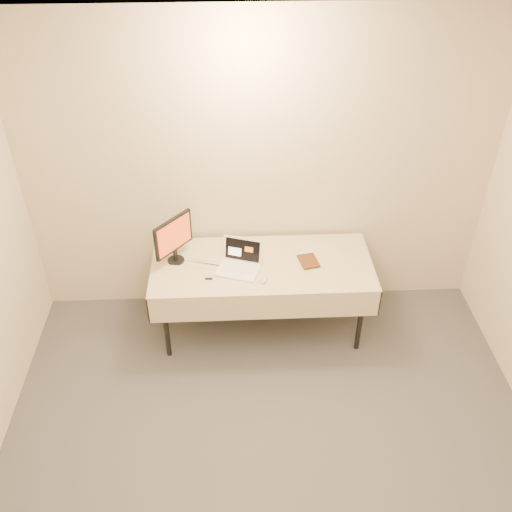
{
  "coord_description": "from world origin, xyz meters",
  "views": [
    {
      "loc": [
        -0.23,
        -1.73,
        3.67
      ],
      "look_at": [
        -0.05,
        1.99,
        0.86
      ],
      "focal_mm": 40.0,
      "sensor_mm": 36.0,
      "label": 1
    }
  ],
  "objects_px": {
    "laptop": "(240,262)",
    "book": "(301,254)",
    "monitor": "(173,237)",
    "table": "(262,269)"
  },
  "relations": [
    {
      "from": "laptop",
      "to": "book",
      "type": "bearing_deg",
      "value": 21.52
    },
    {
      "from": "laptop",
      "to": "monitor",
      "type": "xyz_separation_m",
      "value": [
        -0.54,
        0.11,
        0.19
      ]
    },
    {
      "from": "laptop",
      "to": "monitor",
      "type": "distance_m",
      "value": 0.58
    },
    {
      "from": "table",
      "to": "book",
      "type": "distance_m",
      "value": 0.36
    },
    {
      "from": "table",
      "to": "book",
      "type": "relative_size",
      "value": 9.37
    },
    {
      "from": "laptop",
      "to": "book",
      "type": "xyz_separation_m",
      "value": [
        0.51,
        0.03,
        0.04
      ]
    },
    {
      "from": "table",
      "to": "book",
      "type": "height_order",
      "value": "book"
    },
    {
      "from": "book",
      "to": "laptop",
      "type": "bearing_deg",
      "value": 171.73
    },
    {
      "from": "monitor",
      "to": "book",
      "type": "height_order",
      "value": "monitor"
    },
    {
      "from": "table",
      "to": "book",
      "type": "xyz_separation_m",
      "value": [
        0.32,
        -0.01,
        0.16
      ]
    }
  ]
}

